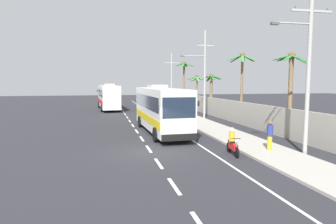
# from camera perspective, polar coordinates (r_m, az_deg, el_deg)

# --- Properties ---
(ground_plane) EXTENTS (160.00, 160.00, 0.00)m
(ground_plane) POSITION_cam_1_polar(r_m,az_deg,el_deg) (18.27, -3.35, -7.54)
(ground_plane) COLOR #28282D
(sidewalk_kerb) EXTENTS (3.20, 90.00, 0.14)m
(sidewalk_kerb) POSITION_cam_1_polar(r_m,az_deg,el_deg) (29.46, 6.77, -2.35)
(sidewalk_kerb) COLOR #A8A399
(sidewalk_kerb) RESTS_ON ground
(lane_markings) EXTENTS (3.64, 71.11, 0.01)m
(lane_markings) POSITION_cam_1_polar(r_m,az_deg,el_deg) (33.01, -3.77, -1.57)
(lane_markings) COLOR white
(lane_markings) RESTS_ON ground
(boundary_wall) EXTENTS (0.24, 60.00, 2.26)m
(boundary_wall) POSITION_cam_1_polar(r_m,az_deg,el_deg) (34.40, 10.62, 0.53)
(boundary_wall) COLOR #9E998E
(boundary_wall) RESTS_ON ground
(coach_bus_foreground) EXTENTS (3.12, 11.29, 3.95)m
(coach_bus_foreground) POSITION_cam_1_polar(r_m,az_deg,el_deg) (24.81, -1.43, 0.79)
(coach_bus_foreground) COLOR silver
(coach_bus_foreground) RESTS_ON ground
(coach_bus_far_lane) EXTENTS (3.44, 11.10, 3.93)m
(coach_bus_far_lane) POSITION_cam_1_polar(r_m,az_deg,el_deg) (46.28, -11.27, 2.96)
(coach_bus_far_lane) COLOR white
(coach_bus_far_lane) RESTS_ON ground
(motorcycle_beside_bus) EXTENTS (0.56, 1.96, 1.57)m
(motorcycle_beside_bus) POSITION_cam_1_polar(r_m,az_deg,el_deg) (17.75, 12.20, -5.94)
(motorcycle_beside_bus) COLOR black
(motorcycle_beside_bus) RESTS_ON ground
(motorcycle_trailing) EXTENTS (0.56, 1.96, 1.67)m
(motorcycle_trailing) POSITION_cam_1_polar(r_m,az_deg,el_deg) (33.79, -0.56, -0.24)
(motorcycle_trailing) COLOR black
(motorcycle_trailing) RESTS_ON ground
(pedestrian_near_kerb) EXTENTS (0.36, 0.36, 1.68)m
(pedestrian_near_kerb) POSITION_cam_1_polar(r_m,az_deg,el_deg) (37.18, 2.34, 0.84)
(pedestrian_near_kerb) COLOR #2D7A47
(pedestrian_near_kerb) RESTS_ON sidewalk_kerb
(pedestrian_midwalk) EXTENTS (0.36, 0.36, 1.63)m
(pedestrian_midwalk) POSITION_cam_1_polar(r_m,az_deg,el_deg) (35.70, 4.09, 0.58)
(pedestrian_midwalk) COLOR black
(pedestrian_midwalk) RESTS_ON sidewalk_kerb
(pedestrian_far_walk) EXTENTS (0.36, 0.36, 1.75)m
(pedestrian_far_walk) POSITION_cam_1_polar(r_m,az_deg,el_deg) (18.90, 18.85, -4.12)
(pedestrian_far_walk) COLOR gold
(pedestrian_far_walk) RESTS_ON sidewalk_kerb
(utility_pole_nearest) EXTENTS (3.70, 0.24, 10.05)m
(utility_pole_nearest) POSITION_cam_1_polar(r_m,az_deg,el_deg) (18.71, 25.10, 8.67)
(utility_pole_nearest) COLOR #9E9E99
(utility_pole_nearest) RESTS_ON ground
(utility_pole_mid) EXTENTS (3.80, 0.24, 9.85)m
(utility_pole_mid) POSITION_cam_1_polar(r_m,az_deg,el_deg) (33.89, 6.86, 7.41)
(utility_pole_mid) COLOR #9E9E99
(utility_pole_mid) RESTS_ON ground
(utility_pole_far) EXTENTS (2.45, 0.24, 8.97)m
(utility_pole_far) POSITION_cam_1_polar(r_m,az_deg,el_deg) (50.42, 0.68, 6.29)
(utility_pole_far) COLOR #9E9E99
(utility_pole_far) RESTS_ON ground
(palm_nearest) EXTENTS (3.01, 2.79, 7.12)m
(palm_nearest) POSITION_cam_1_polar(r_m,az_deg,el_deg) (30.99, 13.94, 7.62)
(palm_nearest) COLOR brown
(palm_nearest) RESTS_ON ground
(palm_second) EXTENTS (2.86, 2.77, 5.27)m
(palm_second) POSITION_cam_1_polar(r_m,az_deg,el_deg) (38.81, 8.24, 4.93)
(palm_second) COLOR brown
(palm_second) RESTS_ON ground
(palm_third) EXTENTS (2.95, 2.68, 7.11)m
(palm_third) POSITION_cam_1_polar(r_m,az_deg,el_deg) (42.51, 3.08, 6.94)
(palm_third) COLOR brown
(palm_third) RESTS_ON ground
(palm_fourth) EXTENTS (2.75, 2.72, 5.29)m
(palm_fourth) POSITION_cam_1_polar(r_m,az_deg,el_deg) (45.35, 5.51, 5.31)
(palm_fourth) COLOR brown
(palm_fourth) RESTS_ON ground
(palm_farthest) EXTENTS (2.62, 2.74, 6.41)m
(palm_farthest) POSITION_cam_1_polar(r_m,az_deg,el_deg) (24.23, 22.38, 5.94)
(palm_farthest) COLOR brown
(palm_farthest) RESTS_ON ground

